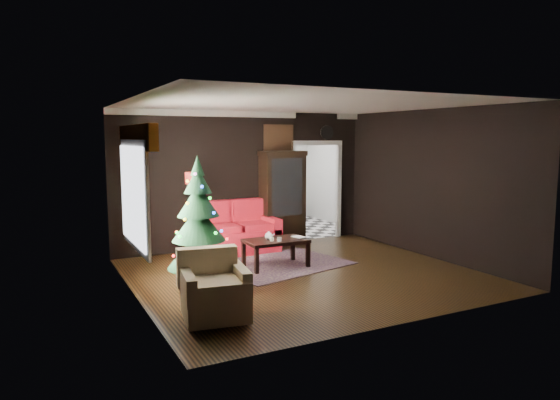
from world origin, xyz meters
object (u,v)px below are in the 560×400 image
curio_cabinet (282,200)px  kitchen_table (279,216)px  loveseat (236,227)px  christmas_tree (199,221)px  wall_clock (327,132)px  teapot (269,236)px  armchair (215,285)px  floor_lamp (193,216)px  coffee_table (276,253)px

curio_cabinet → kitchen_table: size_ratio=2.53×
loveseat → christmas_tree: christmas_tree is taller
wall_clock → kitchen_table: (-0.55, 1.25, -2.00)m
teapot → christmas_tree: bearing=-155.3°
curio_cabinet → armchair: curio_cabinet is taller
floor_lamp → christmas_tree: (-0.46, -1.80, 0.22)m
coffee_table → teapot: (-0.13, 0.01, 0.31)m
teapot → kitchen_table: bearing=60.2°
christmas_tree → loveseat: bearing=55.6°
floor_lamp → kitchen_table: (2.76, 1.92, -0.46)m
curio_cabinet → coffee_table: (-0.97, -1.63, -0.70)m
armchair → coffee_table: bearing=56.2°
christmas_tree → wall_clock: 4.70m
loveseat → christmas_tree: bearing=-124.4°
christmas_tree → armchair: (-0.23, -1.33, -0.59)m
christmas_tree → wall_clock: (3.77, 2.48, 1.33)m
loveseat → curio_cabinet: (1.15, 0.22, 0.45)m
curio_cabinet → teapot: curio_cabinet is taller
floor_lamp → coffee_table: (1.14, -1.14, -0.58)m
armchair → teapot: bearing=58.5°
curio_cabinet → christmas_tree: christmas_tree is taller
loveseat → teapot: size_ratio=11.07×
curio_cabinet → floor_lamp: size_ratio=1.17×
coffee_table → wall_clock: (2.17, 1.81, 2.13)m
loveseat → coffee_table: loveseat is taller
armchair → teapot: 2.63m
christmas_tree → coffee_table: 1.91m
teapot → coffee_table: bearing=-3.6°
christmas_tree → wall_clock: wall_clock is taller
curio_cabinet → kitchen_table: 1.67m
coffee_table → teapot: bearing=176.4°
christmas_tree → teapot: (1.47, 0.68, -0.48)m
loveseat → armchair: loveseat is taller
floor_lamp → coffee_table: size_ratio=1.51×
floor_lamp → armchair: bearing=-102.4°
christmas_tree → wall_clock: bearing=33.3°
armchair → kitchen_table: size_ratio=1.10×
loveseat → kitchen_table: size_ratio=2.27×
loveseat → teapot: bearing=-87.9°
kitchen_table → teapot: bearing=-119.8°
christmas_tree → coffee_table: size_ratio=1.68×
loveseat → teapot: 1.40m
armchair → coffee_table: size_ratio=0.77×
wall_clock → curio_cabinet: bearing=-171.5°
curio_cabinet → armchair: size_ratio=2.29×
loveseat → christmas_tree: (-1.42, -2.08, 0.55)m
curio_cabinet → armchair: (-2.80, -3.63, -0.49)m
floor_lamp → teapot: floor_lamp is taller
coffee_table → kitchen_table: kitchen_table is taller
kitchen_table → curio_cabinet: bearing=-114.4°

